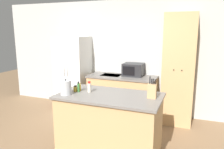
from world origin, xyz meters
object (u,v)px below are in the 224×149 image
Objects in this scene: knife_block at (152,91)px; spice_bottle_short_red at (79,87)px; pantry_cabinet at (179,70)px; spice_bottle_tall_dark at (75,89)px; microwave at (133,70)px; spice_bottle_amber_oil at (89,87)px; kettle at (66,88)px; fire_extinguisher at (58,98)px; spice_bottle_green_herb at (78,87)px; refrigerator at (73,73)px.

knife_block is 1.20m from spice_bottle_short_red.
spice_bottle_tall_dark is (-1.48, -1.61, -0.14)m from pantry_cabinet.
microwave is 4.45× the size of spice_bottle_tall_dark.
spice_bottle_amber_oil is 0.72× the size of kettle.
spice_bottle_green_herb is at bearing -46.01° from fire_extinguisher.
knife_block is 3.23× the size of spice_bottle_tall_dark.
microwave reaches higher than spice_bottle_short_red.
microwave is 1.76m from spice_bottle_green_herb.
kettle reaches higher than spice_bottle_short_red.
refrigerator is 1.50m from microwave.
knife_block is 2.65× the size of spice_bottle_short_red.
microwave is at bearing 74.03° from spice_bottle_short_red.
refrigerator is 10.02× the size of spice_bottle_amber_oil.
spice_bottle_tall_dark is at bearing 77.49° from kettle.
pantry_cabinet is at bearing 46.75° from spice_bottle_short_red.
refrigerator reaches higher than spice_bottle_tall_dark.
microwave reaches higher than spice_bottle_green_herb.
spice_bottle_green_herb is (-1.42, -1.62, -0.10)m from pantry_cabinet.
refrigerator is 2.67m from knife_block.
kettle reaches higher than spice_bottle_green_herb.
refrigerator is 10.42× the size of spice_bottle_green_herb.
spice_bottle_short_red is at bearing -179.12° from knife_block.
microwave reaches higher than fire_extinguisher.
spice_bottle_amber_oil reaches higher than fire_extinguisher.
kettle is (-1.27, -0.29, -0.00)m from knife_block.
microwave reaches higher than spice_bottle_tall_dark.
spice_bottle_green_herb is 0.69× the size of kettle.
kettle is (-1.53, -1.82, -0.07)m from pantry_cabinet.
spice_bottle_amber_oil is 1.04× the size of spice_bottle_green_herb.
spice_bottle_amber_oil is (0.23, 0.05, 0.04)m from spice_bottle_tall_dark.
fire_extinguisher is at bearing -176.73° from microwave.
refrigerator is 4.11× the size of fire_extinguisher.
refrigerator is at bearing 146.06° from knife_block.
spice_bottle_green_herb is at bearing -131.28° from pantry_cabinet.
knife_block is at bearing 13.02° from kettle.
spice_bottle_short_red is (-1.19, -0.02, -0.06)m from knife_block.
refrigerator is at bearing 123.50° from spice_bottle_green_herb.
spice_bottle_short_red is 0.69× the size of spice_bottle_amber_oil.
spice_bottle_short_red is 0.09m from spice_bottle_green_herb.
microwave is at bearing 114.38° from knife_block.
refrigerator is 0.85m from fire_extinguisher.
pantry_cabinet is 22.63× the size of spice_bottle_tall_dark.
pantry_cabinet is 12.74× the size of spice_bottle_amber_oil.
spice_bottle_tall_dark is 0.82× the size of spice_bottle_short_red.
refrigerator is 5.51× the size of knife_block.
spice_bottle_tall_dark is 0.23× the size of fire_extinguisher.
spice_bottle_amber_oil is (-1.00, -0.04, -0.03)m from knife_block.
pantry_cabinet is at bearing 48.72° from spice_bottle_green_herb.
spice_bottle_amber_oil is at bearing -128.75° from pantry_cabinet.
knife_block is at bearing 0.88° from spice_bottle_short_red.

